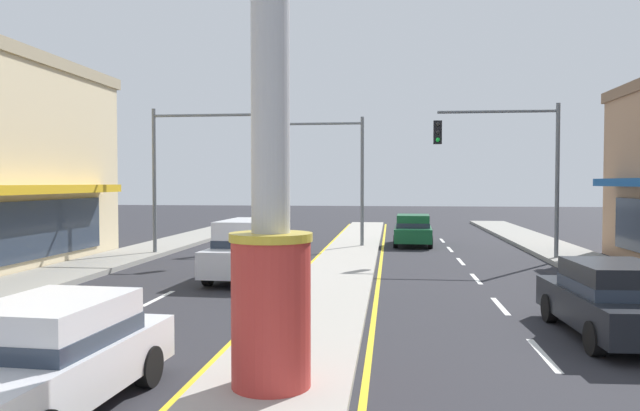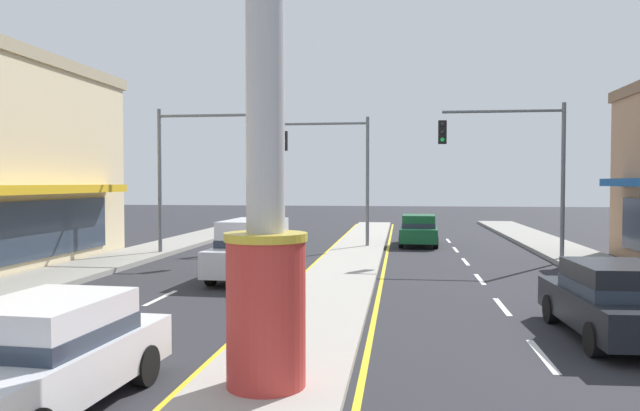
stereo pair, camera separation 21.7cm
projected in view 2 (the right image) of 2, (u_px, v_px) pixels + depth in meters
name	position (u px, v px, depth m)	size (l,w,h in m)	color
median_strip	(342.00, 274.00, 20.28)	(2.33, 52.00, 0.14)	#A39E93
sidewalk_left	(52.00, 277.00, 19.48)	(2.56, 60.00, 0.18)	gray
lane_markings	(337.00, 283.00, 18.94)	(9.07, 52.00, 0.01)	silver
district_sign	(265.00, 81.00, 8.78)	(7.36, 1.21, 8.32)	#B7332D
traffic_light_left_side	(200.00, 155.00, 25.53)	(4.86, 0.46, 6.20)	slate
traffic_light_right_side	(517.00, 153.00, 23.88)	(4.86, 0.46, 6.20)	slate
traffic_light_median_far	(336.00, 160.00, 28.95)	(4.20, 0.46, 6.20)	slate
suv_near_right_lane	(253.00, 248.00, 19.81)	(2.12, 4.68, 1.90)	silver
sedan_near_left_lane	(44.00, 355.00, 8.24)	(2.02, 4.39, 1.53)	silver
sedan_mid_left_lane	(614.00, 300.00, 12.09)	(1.99, 4.38, 1.53)	black
sedan_far_left_oncoming	(419.00, 230.00, 30.18)	(1.95, 4.36, 1.53)	#14562D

